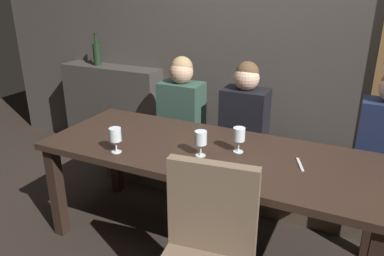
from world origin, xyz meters
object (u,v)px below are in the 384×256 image
at_px(wine_glass_far_left, 239,135).
at_px(fork_on_table, 300,164).
at_px(banquette_bench, 240,173).
at_px(diner_redhead, 182,102).
at_px(diner_bearded, 245,110).
at_px(wine_glass_center_back, 201,138).
at_px(chair_near_side, 205,253).
at_px(dining_table, 209,162).
at_px(wine_glass_near_left, 115,135).
at_px(wine_bottle_dark_red, 97,54).

distance_m(wine_glass_far_left, fork_on_table, 0.41).
distance_m(banquette_bench, fork_on_table, 1.02).
xyz_separation_m(diner_redhead, wine_glass_far_left, (0.73, -0.62, 0.06)).
bearing_deg(diner_bearded, wine_glass_center_back, -91.52).
relative_size(diner_redhead, wine_glass_center_back, 4.51).
distance_m(chair_near_side, wine_glass_center_back, 0.75).
relative_size(dining_table, wine_glass_near_left, 13.41).
relative_size(chair_near_side, diner_bearded, 1.32).
distance_m(diner_redhead, wine_bottle_dark_red, 1.24).
xyz_separation_m(wine_glass_near_left, wine_glass_center_back, (0.51, 0.18, 0.00)).
xyz_separation_m(dining_table, wine_bottle_dark_red, (-1.70, 1.02, 0.42)).
distance_m(wine_glass_far_left, wine_glass_center_back, 0.25).
height_order(diner_redhead, wine_glass_near_left, diner_redhead).
bearing_deg(wine_glass_near_left, banquette_bench, 62.51).
bearing_deg(banquette_bench, wine_glass_near_left, -117.49).
xyz_separation_m(chair_near_side, wine_glass_near_left, (-0.81, 0.43, 0.30)).
bearing_deg(banquette_bench, diner_bearded, 10.89).
bearing_deg(wine_glass_center_back, wine_glass_far_left, 38.81).
bearing_deg(wine_glass_far_left, fork_on_table, -2.30).
bearing_deg(fork_on_table, dining_table, 162.22).
relative_size(diner_redhead, wine_bottle_dark_red, 2.27).
distance_m(dining_table, wine_glass_far_left, 0.28).
bearing_deg(wine_bottle_dark_red, diner_redhead, -16.75).
xyz_separation_m(dining_table, diner_redhead, (-0.54, 0.67, 0.15)).
distance_m(diner_redhead, wine_glass_far_left, 0.96).
height_order(dining_table, diner_bearded, diner_bearded).
xyz_separation_m(diner_bearded, wine_glass_far_left, (0.17, -0.65, 0.06)).
xyz_separation_m(wine_bottle_dark_red, wine_glass_center_back, (1.69, -1.13, -0.21)).
distance_m(dining_table, wine_bottle_dark_red, 2.02).
height_order(dining_table, wine_bottle_dark_red, wine_bottle_dark_red).
bearing_deg(diner_redhead, wine_bottle_dark_red, 163.25).
relative_size(chair_near_side, wine_glass_center_back, 5.98).
bearing_deg(wine_glass_center_back, chair_near_side, -63.67).
height_order(banquette_bench, wine_glass_far_left, wine_glass_far_left).
bearing_deg(wine_glass_far_left, banquette_bench, 105.77).
bearing_deg(diner_redhead, wine_glass_near_left, -88.46).
xyz_separation_m(dining_table, wine_glass_near_left, (-0.52, -0.29, 0.20)).
distance_m(chair_near_side, wine_glass_near_left, 0.96).
height_order(chair_near_side, wine_glass_near_left, chair_near_side).
relative_size(wine_glass_center_back, fork_on_table, 0.96).
relative_size(wine_bottle_dark_red, wine_glass_near_left, 1.99).
bearing_deg(wine_glass_far_left, diner_redhead, 139.35).
xyz_separation_m(banquette_bench, diner_bearded, (0.01, 0.00, 0.57)).
height_order(dining_table, fork_on_table, fork_on_table).
bearing_deg(wine_glass_near_left, wine_bottle_dark_red, 132.03).
bearing_deg(wine_bottle_dark_red, banquette_bench, -10.67).
relative_size(diner_redhead, wine_glass_far_left, 4.51).
bearing_deg(fork_on_table, wine_glass_far_left, 156.59).
height_order(diner_redhead, wine_bottle_dark_red, wine_bottle_dark_red).
height_order(banquette_bench, wine_glass_near_left, wine_glass_near_left).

